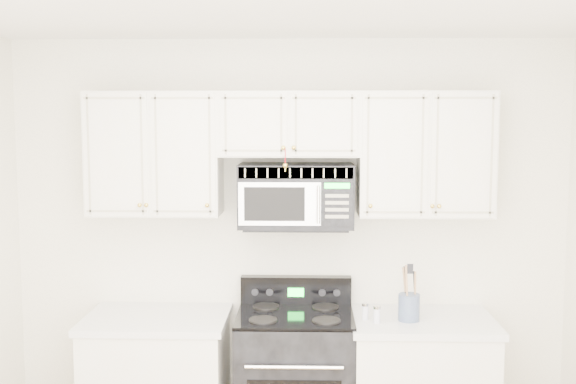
{
  "coord_description": "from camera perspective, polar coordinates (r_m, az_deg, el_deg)",
  "views": [
    {
      "loc": [
        0.12,
        -2.79,
        2.14
      ],
      "look_at": [
        0.0,
        1.3,
        1.69
      ],
      "focal_mm": 45.0,
      "sensor_mm": 36.0,
      "label": 1
    }
  ],
  "objects": [
    {
      "name": "shaker_pepper",
      "position": [
        4.3,
        7.03,
        -9.57
      ],
      "size": [
        0.04,
        0.04,
        0.1
      ],
      "color": "silver",
      "rests_on": "base_cabinet_right"
    },
    {
      "name": "room",
      "position": [
        2.92,
        -0.75,
        -10.49
      ],
      "size": [
        3.51,
        3.51,
        2.61
      ],
      "color": "brown",
      "rests_on": "ground"
    },
    {
      "name": "utensil_crock",
      "position": [
        4.37,
        9.54,
        -8.88
      ],
      "size": [
        0.13,
        0.13,
        0.34
      ],
      "color": "#485F76",
      "rests_on": "base_cabinet_right"
    },
    {
      "name": "microwave",
      "position": [
        4.39,
        0.64,
        -0.26
      ],
      "size": [
        0.69,
        0.4,
        0.38
      ],
      "color": "black",
      "rests_on": "ground"
    },
    {
      "name": "shaker_salt",
      "position": [
        4.36,
        6.12,
        -9.35
      ],
      "size": [
        0.04,
        0.04,
        0.1
      ],
      "color": "silver",
      "rests_on": "base_cabinet_right"
    },
    {
      "name": "upper_cabinets",
      "position": [
        4.38,
        0.11,
        3.55
      ],
      "size": [
        2.44,
        0.37,
        0.75
      ],
      "color": "silver",
      "rests_on": "ground"
    }
  ]
}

